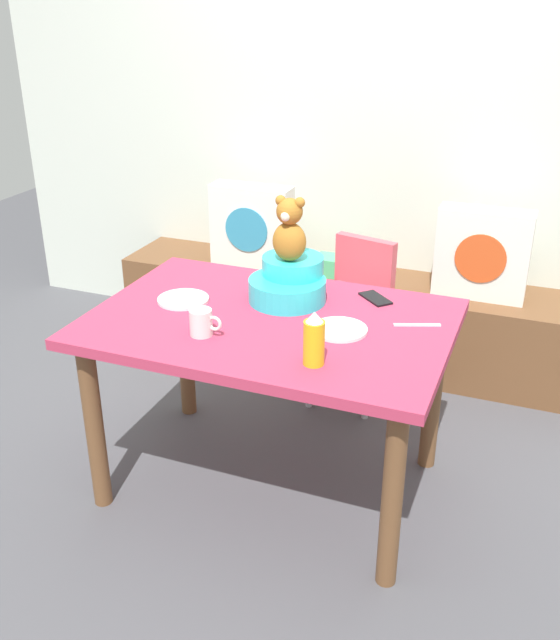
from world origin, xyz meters
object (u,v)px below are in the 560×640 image
Objects in this scene: book_stack at (335,266)px; infant_seat_teal at (290,282)px; dining_table at (270,343)px; coffee_mug at (202,322)px; highchair at (350,300)px; pillow_floral_left at (252,226)px; teddy_bear at (290,231)px; dinner_plate_near at (339,329)px; cell_phone at (375,298)px; ketchup_bottle at (314,340)px; dinner_plate_far at (183,299)px; pillow_floral_right at (482,254)px.

book_stack is 1.05m from infant_seat_teal.
dining_table is at bearing -84.18° from book_stack.
coffee_mug is at bearing -112.75° from infant_seat_teal.
dining_table is 10.98× the size of coffee_mug.
dining_table is 0.78m from highchair.
book_stack is at bearing 2.58° from pillow_floral_left.
dinner_plate_near is at bearing -37.51° from teddy_bear.
teddy_bear is 2.08× the size of coffee_mug.
teddy_bear reaches higher than cell_phone.
ketchup_bottle reaches higher than book_stack.
infant_seat_teal is at bearing 119.08° from ketchup_bottle.
ketchup_bottle is 0.59m from cell_phone.
cell_phone is (0.90, -0.86, 0.06)m from pillow_floral_left.
infant_seat_teal reaches higher than coffee_mug.
dinner_plate_far is (0.21, -1.15, 0.07)m from pillow_floral_left.
highchair is 6.58× the size of coffee_mug.
pillow_floral_right is 0.77m from book_stack.
book_stack is at bearing 77.79° from dinner_plate_far.
pillow_floral_left is 1.21m from pillow_floral_right.
dining_table is at bearing -117.92° from pillow_floral_right.
highchair is at bearing 80.89° from infant_seat_teal.
teddy_bear reaches higher than ketchup_bottle.
pillow_floral_right reaches higher than cell_phone.
pillow_floral_left is 2.38× the size of ketchup_bottle.
pillow_floral_right is 1.33m from dining_table.
cell_phone is at bearing 22.62° from dinner_plate_far.
infant_seat_teal is at bearing 142.41° from dinner_plate_near.
teddy_bear is at bearing 142.49° from dinner_plate_near.
cell_phone is at bearing -63.63° from book_stack.
cell_phone is at bearing 81.71° from dinner_plate_near.
dinner_plate_near is at bearing 25.06° from coffee_mug.
highchair is at bearing 57.47° from dinner_plate_far.
pillow_floral_right reaches higher than highchair.
teddy_bear reaches higher than book_stack.
coffee_mug is at bearing -112.77° from teddy_bear.
cell_phone is (0.05, 0.32, -0.00)m from dinner_plate_near.
dinner_plate_far is at bearing -122.53° from highchair.
pillow_floral_right is 1.76× the size of teddy_bear.
dinner_plate_near is (0.39, -1.21, 0.24)m from book_stack.
ketchup_bottle is 0.71m from dinner_plate_far.
teddy_bear is 1.25× the size of dinner_plate_near.
book_stack is 0.61× the size of infant_seat_teal.
cell_phone reaches higher than book_stack.
book_stack is 1.13m from teddy_bear.
cell_phone is at bearing -109.65° from pillow_floral_right.
highchair reaches higher than dining_table.
ketchup_bottle is at bearing -80.66° from highchair.
teddy_bear is 0.43m from cell_phone.
dining_table is (-0.62, -1.18, -0.04)m from pillow_floral_right.
coffee_mug is (-0.79, -1.39, 0.11)m from pillow_floral_right.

